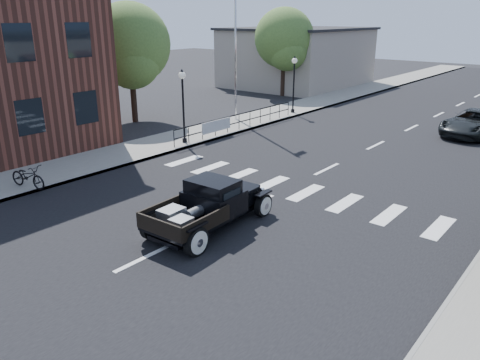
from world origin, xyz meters
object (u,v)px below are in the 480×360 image
Objects in this scene: flagpole at (235,24)px; hotrod_pickup at (209,205)px; second_car at (474,123)px; motorcycle at (28,176)px.

flagpole is 16.30m from hotrod_pickup.
second_car is at bearing 77.53° from hotrod_pickup.
hotrod_pickup is 0.91× the size of second_car.
second_car reaches higher than motorcycle.
motorcycle is at bearing -111.29° from second_car.
flagpole reaches higher than hotrod_pickup.
flagpole is at bearing -149.66° from second_car.
hotrod_pickup is (9.26, -12.46, -4.98)m from flagpole.
hotrod_pickup is at bearing -87.27° from motorcycle.
flagpole is at bearing 124.16° from hotrod_pickup.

